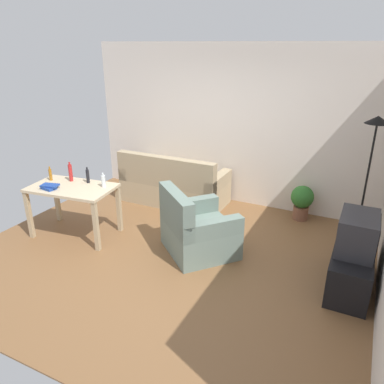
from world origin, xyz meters
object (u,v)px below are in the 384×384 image
Objects in this scene: bottle_red at (70,173)px; book_stack at (49,187)px; tv at (358,233)px; bottle_amber at (50,174)px; potted_plant at (302,200)px; bottle_clear at (103,181)px; tv_stand at (351,268)px; couch at (173,186)px; desk at (73,194)px; armchair at (196,230)px; torchiere_lamp at (373,146)px; bottle_dark at (88,176)px.

bottle_red is 1.11× the size of book_stack.
tv is 4.26m from bottle_amber.
bottle_clear is at bearing -144.09° from potted_plant.
potted_plant is (-0.87, 1.58, 0.09)m from tv_stand.
couch is at bearing 67.43° from tv_stand.
couch is at bearing 59.25° from bottle_red.
tv is (3.06, -1.27, 0.39)m from couch.
tv reaches higher than desk.
potted_plant is at bearing -81.90° from armchair.
bottle_clear reaches higher than tv.
bottle_amber is 0.32m from bottle_red.
tv is 2.77× the size of bottle_amber.
torchiere_lamp is (3.05, -0.07, 1.11)m from couch.
torchiere_lamp is at bearing 16.21° from desk.
bottle_red reaches higher than potted_plant.
bottle_clear is at bearing 93.71° from tv.
tv_stand is at bearing 3.72° from bottle_clear.
armchair is 5.84× the size of bottle_clear.
desk is at bearing 51.43° from armchair.
bottle_clear is (-3.36, -1.42, -0.56)m from torchiere_lamp.
couch is 3.04× the size of tv.
bottle_red is (0.29, 0.11, 0.04)m from bottle_amber.
potted_plant is at bearing 28.87° from tv_stand.
couch is at bearing 59.67° from desk.
tv is at bearing 2.89° from bottle_dark.
armchair is at bearing 4.35° from bottle_red.
book_stack is (-3.12, -2.21, 0.46)m from potted_plant.
tv_stand is at bearing -136.37° from armchair.
armchair is at bearing 92.46° from tv.
potted_plant is at bearing -171.85° from couch.
torchiere_lamp is 4.55m from bottle_amber.
bottle_dark reaches higher than tv_stand.
bottle_red is 0.28m from bottle_dark.
tv is 0.33× the size of torchiere_lamp.
couch is 8.67× the size of bottle_clear.
bottle_amber is 1.03× the size of bottle_clear.
armchair is (-1.96, -0.08, -0.38)m from tv.
bottle_amber is (-1.19, -1.62, 0.55)m from couch.
bottle_red reaches higher than bottle_clear.
tv_stand is 4.08m from book_stack.
torchiere_lamp is 4.24m from bottle_red.
potted_plant is 1.94× the size of bottle_red.
torchiere_lamp reaches higher than tv.
bottle_dark is (-3.67, -1.39, -0.55)m from torchiere_lamp.
couch reaches higher than tv_stand.
potted_plant is (-0.87, 0.38, -1.08)m from torchiere_lamp.
bottle_dark is at bearing 92.89° from tv.
desk is 6.06× the size of bottle_clear.
torchiere_lamp is at bearing 22.96° from bottle_clear.
bottle_dark reaches higher than bottle_amber.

